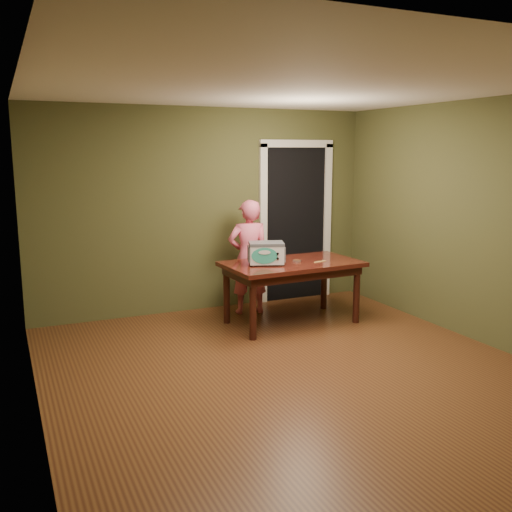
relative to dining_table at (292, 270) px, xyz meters
The scene contains 8 objects.
floor 1.74m from the dining_table, 115.97° to the right, with size 5.00×5.00×0.00m, color brown.
room_shell 1.93m from the dining_table, 115.97° to the right, with size 4.52×5.02×2.61m.
doorway 1.51m from the dining_table, 65.96° to the left, with size 1.10×0.66×2.25m.
dining_table is the anchor object (origin of this frame).
toy_oven 0.42m from the dining_table, behind, with size 0.49×0.40×0.26m.
baking_pan 0.13m from the dining_table, ahead, with size 0.10×0.10×0.02m.
spatula 0.35m from the dining_table, 22.22° to the right, with size 0.18×0.03×0.01m, color tan.
child 0.70m from the dining_table, 114.91° to the left, with size 0.53×0.35×1.45m, color #EE6281.
Camera 1 is at (-2.42, -4.44, 2.05)m, focal length 40.00 mm.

